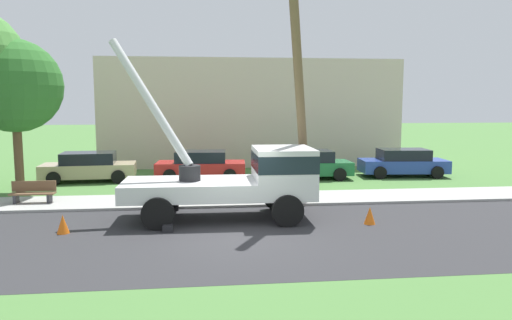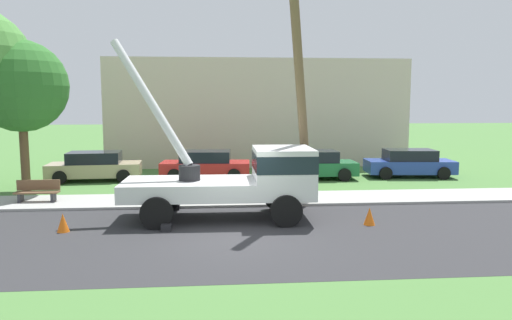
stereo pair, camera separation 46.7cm
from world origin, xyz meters
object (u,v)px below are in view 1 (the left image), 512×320
(traffic_cone_behind, at_px, (63,224))
(roadside_tree_near, at_px, (14,86))
(utility_truck, at_px, (244,176))
(traffic_cone_curbside, at_px, (296,202))
(leaning_utility_pole, at_px, (299,83))
(traffic_cone_ahead, at_px, (370,215))
(park_bench, at_px, (33,193))
(parked_sedan_green, at_px, (307,165))
(parked_sedan_red, at_px, (201,165))
(parked_sedan_blue, at_px, (403,163))
(parked_sedan_tan, at_px, (89,167))

(traffic_cone_behind, height_order, roadside_tree_near, roadside_tree_near)
(utility_truck, bearing_deg, traffic_cone_curbside, 28.59)
(leaning_utility_pole, height_order, traffic_cone_curbside, leaning_utility_pole)
(traffic_cone_ahead, xyz_separation_m, park_bench, (-11.56, 4.19, 0.18))
(parked_sedan_green, relative_size, roadside_tree_near, 0.69)
(traffic_cone_curbside, bearing_deg, leaning_utility_pole, 52.95)
(traffic_cone_curbside, distance_m, parked_sedan_red, 8.10)
(traffic_cone_ahead, height_order, roadside_tree_near, roadside_tree_near)
(traffic_cone_ahead, distance_m, park_bench, 12.30)
(roadside_tree_near, bearing_deg, utility_truck, -30.97)
(park_bench, bearing_deg, parked_sedan_blue, 17.46)
(parked_sedan_tan, relative_size, parked_sedan_red, 1.00)
(traffic_cone_behind, height_order, parked_sedan_red, parked_sedan_red)
(utility_truck, distance_m, parked_sedan_tan, 10.82)
(traffic_cone_curbside, xyz_separation_m, park_bench, (-9.64, 1.87, 0.18))
(parked_sedan_tan, distance_m, park_bench, 5.48)
(parked_sedan_green, bearing_deg, parked_sedan_red, 175.72)
(utility_truck, distance_m, leaning_utility_pole, 3.90)
(utility_truck, bearing_deg, parked_sedan_tan, 129.38)
(park_bench, bearing_deg, traffic_cone_behind, -62.32)
(leaning_utility_pole, relative_size, roadside_tree_near, 1.36)
(parked_sedan_red, distance_m, parked_sedan_green, 5.35)
(traffic_cone_curbside, relative_size, park_bench, 0.35)
(utility_truck, bearing_deg, parked_sedan_green, 64.00)
(leaning_utility_pole, distance_m, traffic_cone_behind, 8.98)
(traffic_cone_ahead, bearing_deg, parked_sedan_green, 89.81)
(leaning_utility_pole, height_order, park_bench, leaning_utility_pole)
(roadside_tree_near, bearing_deg, parked_sedan_tan, 53.39)
(parked_sedan_blue, relative_size, park_bench, 2.84)
(parked_sedan_blue, height_order, park_bench, parked_sedan_blue)
(parked_sedan_red, height_order, roadside_tree_near, roadside_tree_near)
(parked_sedan_tan, xyz_separation_m, parked_sedan_blue, (15.91, -0.14, 0.00))
(parked_sedan_red, bearing_deg, roadside_tree_near, -158.51)
(roadside_tree_near, bearing_deg, parked_sedan_green, 11.34)
(traffic_cone_curbside, height_order, roadside_tree_near, roadside_tree_near)
(leaning_utility_pole, bearing_deg, parked_sedan_green, 74.78)
(parked_sedan_green, relative_size, park_bench, 2.77)
(traffic_cone_behind, relative_size, traffic_cone_curbside, 1.00)
(utility_truck, distance_m, parked_sedan_blue, 12.24)
(park_bench, distance_m, roadside_tree_near, 4.92)
(traffic_cone_curbside, bearing_deg, parked_sedan_green, 74.30)
(leaning_utility_pole, height_order, parked_sedan_red, leaning_utility_pole)
(parked_sedan_blue, bearing_deg, parked_sedan_red, 178.87)
(leaning_utility_pole, bearing_deg, park_bench, 169.86)
(utility_truck, relative_size, parked_sedan_tan, 1.50)
(parked_sedan_blue, distance_m, park_bench, 17.55)
(traffic_cone_curbside, relative_size, parked_sedan_green, 0.13)
(utility_truck, relative_size, park_bench, 4.23)
(parked_sedan_green, xyz_separation_m, roadside_tree_near, (-12.94, -2.59, 3.78))
(park_bench, bearing_deg, traffic_cone_ahead, -19.92)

